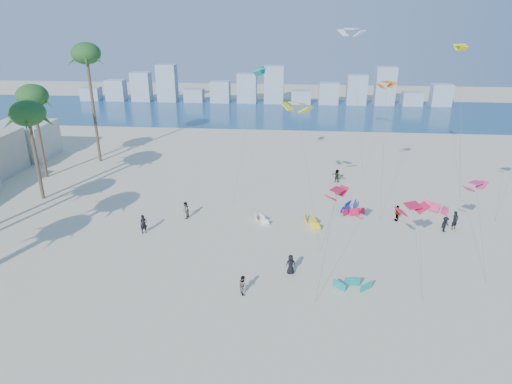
{
  "coord_description": "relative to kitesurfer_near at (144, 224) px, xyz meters",
  "views": [
    {
      "loc": [
        6.41,
        -23.3,
        20.47
      ],
      "look_at": [
        3.0,
        16.0,
        4.5
      ],
      "focal_mm": 32.07,
      "sensor_mm": 36.0,
      "label": 1
    }
  ],
  "objects": [
    {
      "name": "grounded_kites",
      "position": [
        20.61,
        2.82,
        -0.49
      ],
      "size": [
        20.76,
        17.3,
        0.97
      ],
      "color": "white",
      "rests_on": "ground"
    },
    {
      "name": "ground",
      "position": [
        7.92,
        -15.51,
        -0.95
      ],
      "size": [
        220.0,
        220.0,
        0.0
      ],
      "primitive_type": "plane",
      "color": "beige",
      "rests_on": "ground"
    },
    {
      "name": "kitesurfer_near",
      "position": [
        0.0,
        0.0,
        0.0
      ],
      "size": [
        0.82,
        0.77,
        1.89
      ],
      "primitive_type": "imported",
      "rotation": [
        0.0,
        0.0,
        0.63
      ],
      "color": "black",
      "rests_on": "ground"
    },
    {
      "name": "kitesurfer_mid",
      "position": [
        10.76,
        -9.29,
        -0.17
      ],
      "size": [
        0.86,
        0.94,
        1.56
      ],
      "primitive_type": "imported",
      "rotation": [
        0.0,
        0.0,
        2.02
      ],
      "color": "gray",
      "rests_on": "ground"
    },
    {
      "name": "flying_kites",
      "position": [
        23.13,
        7.26,
        11.01
      ],
      "size": [
        31.51,
        34.35,
        18.6
      ],
      "color": "red",
      "rests_on": "ground"
    },
    {
      "name": "distant_skyline",
      "position": [
        6.73,
        66.49,
        2.14
      ],
      "size": [
        85.0,
        3.0,
        8.4
      ],
      "color": "#9EADBF",
      "rests_on": "ground"
    },
    {
      "name": "kitesurfers_far",
      "position": [
        19.29,
        5.08,
        -0.09
      ],
      "size": [
        27.97,
        22.92,
        1.93
      ],
      "color": "black",
      "rests_on": "ground"
    },
    {
      "name": "ocean",
      "position": [
        7.92,
        56.49,
        -0.94
      ],
      "size": [
        220.0,
        220.0,
        0.0
      ],
      "primitive_type": "plane",
      "color": "navy",
      "rests_on": "ground"
    }
  ]
}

